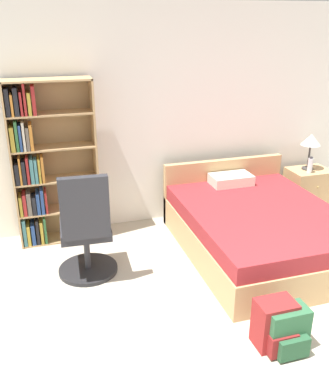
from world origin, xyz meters
The scene contains 9 objects.
wall_back centered at (0.00, 3.23, 1.30)m, with size 9.00×0.06×2.60m.
bookshelf centered at (-1.60, 3.00, 0.91)m, with size 0.91×0.30×1.83m.
bed centered at (0.58, 2.10, 0.27)m, with size 1.57×2.04×0.77m.
office_chair centered at (-1.27, 2.09, 0.49)m, with size 0.60×0.63×1.12m.
nightstand centered at (1.77, 2.90, 0.28)m, with size 0.53×0.43×0.56m.
table_lamp centered at (1.75, 2.93, 0.94)m, with size 0.25×0.25×0.47m.
water_bottle centered at (1.69, 2.80, 0.66)m, with size 0.06×0.06×0.21m.
backpack_red centered at (-0.01, 0.69, 0.19)m, with size 0.30×0.29×0.40m.
backpack_green centered at (0.05, 0.62, 0.18)m, with size 0.33×0.26×0.37m.
Camera 1 is at (-1.62, -1.64, 2.39)m, focal length 40.00 mm.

